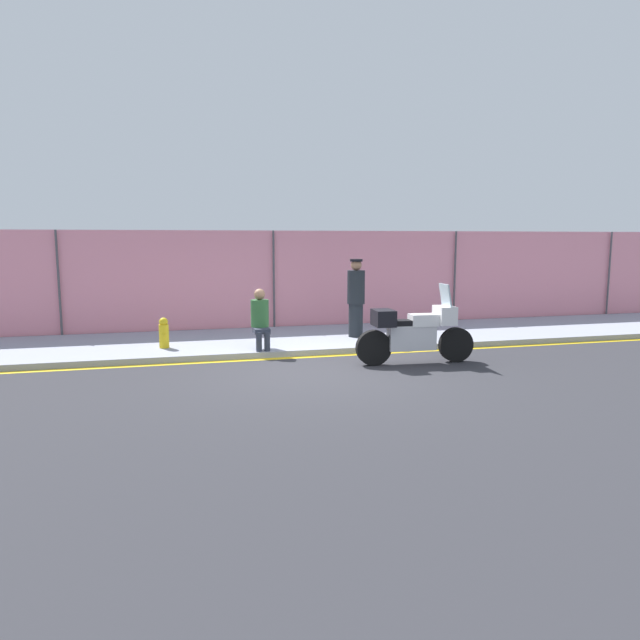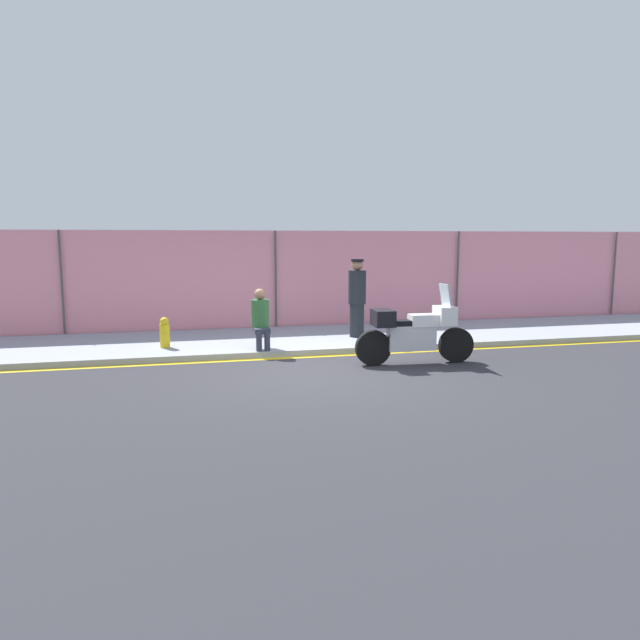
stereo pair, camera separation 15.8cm
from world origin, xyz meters
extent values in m
plane|color=#2D2D33|center=(0.00, 0.00, 0.00)|extent=(120.00, 120.00, 0.00)
cube|color=#8E93A3|center=(0.00, 2.98, 0.06)|extent=(36.95, 3.21, 0.12)
cube|color=gold|center=(0.00, 1.28, 0.00)|extent=(36.95, 0.18, 0.01)
cube|color=pink|center=(0.00, 4.67, 1.26)|extent=(35.10, 0.08, 2.53)
cylinder|color=#4C4C51|center=(-4.97, 4.57, 1.26)|extent=(0.05, 0.05, 2.53)
cylinder|color=#4C4C51|center=(0.00, 4.57, 1.26)|extent=(0.05, 0.05, 2.53)
cylinder|color=#4C4C51|center=(4.97, 4.57, 1.26)|extent=(0.05, 0.05, 2.53)
cylinder|color=#4C4C51|center=(9.95, 4.57, 1.26)|extent=(0.05, 0.05, 2.53)
cylinder|color=black|center=(2.72, 0.16, 0.33)|extent=(0.67, 0.18, 0.66)
cylinder|color=black|center=(1.10, 0.25, 0.33)|extent=(0.67, 0.18, 0.66)
cube|color=silver|center=(1.83, 0.21, 0.50)|extent=(0.91, 0.33, 0.47)
cube|color=white|center=(2.06, 0.20, 0.82)|extent=(0.54, 0.34, 0.22)
cube|color=black|center=(1.73, 0.22, 0.78)|extent=(0.62, 0.31, 0.10)
cube|color=white|center=(2.48, 0.17, 0.90)|extent=(0.35, 0.49, 0.34)
cube|color=silver|center=(2.48, 0.17, 1.28)|extent=(0.13, 0.43, 0.42)
cube|color=black|center=(1.28, 0.24, 0.88)|extent=(0.39, 0.52, 0.30)
cylinder|color=#1E2328|center=(1.54, 2.66, 0.50)|extent=(0.32, 0.32, 0.75)
cylinder|color=#1E2328|center=(1.54, 2.66, 1.25)|extent=(0.40, 0.40, 0.75)
sphere|color=#A37556|center=(1.54, 2.66, 1.74)|extent=(0.25, 0.25, 0.25)
cylinder|color=black|center=(1.54, 2.66, 1.85)|extent=(0.28, 0.28, 0.06)
cylinder|color=#2D3342|center=(-0.85, 1.47, 0.31)|extent=(0.12, 0.12, 0.39)
cylinder|color=#2D3342|center=(-0.68, 1.47, 0.31)|extent=(0.12, 0.12, 0.39)
cube|color=#2D3342|center=(-0.76, 1.67, 0.51)|extent=(0.31, 0.39, 0.10)
cylinder|color=#2D6033|center=(-0.76, 1.86, 0.83)|extent=(0.36, 0.36, 0.55)
sphere|color=#A37556|center=(-0.76, 1.86, 1.22)|extent=(0.22, 0.22, 0.22)
cylinder|color=gold|center=(-2.66, 2.34, 0.36)|extent=(0.20, 0.20, 0.48)
sphere|color=gold|center=(-2.66, 2.34, 0.66)|extent=(0.18, 0.18, 0.18)
cylinder|color=gold|center=(-2.66, 2.23, 0.39)|extent=(0.07, 0.08, 0.07)
camera|label=1|loc=(-2.43, -9.50, 2.31)|focal=32.00mm
camera|label=2|loc=(-2.28, -9.54, 2.31)|focal=32.00mm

